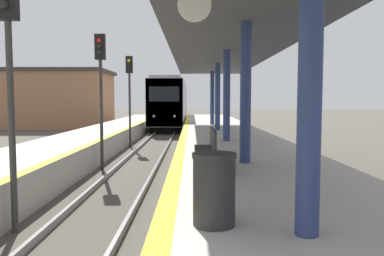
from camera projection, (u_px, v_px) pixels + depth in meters
train at (171, 103)px, 36.52m from camera, size 2.75×19.03×4.39m
signal_near at (8, 52)px, 6.81m from camera, size 0.36×0.31×4.85m
signal_mid at (100, 76)px, 13.36m from camera, size 0.36×0.31×4.85m
signal_far at (129, 84)px, 19.91m from camera, size 0.36×0.31×4.85m
station_canopy at (226, 50)px, 14.21m from camera, size 4.30×25.38×3.68m
trash_bin at (214, 189)px, 4.66m from camera, size 0.56×0.56×0.91m
bench at (207, 149)px, 8.33m from camera, size 0.44×1.68×0.92m
station_building at (48, 99)px, 34.75m from camera, size 11.52×6.98×5.30m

